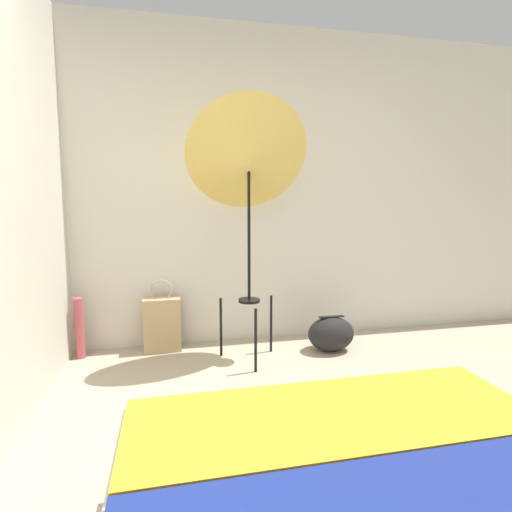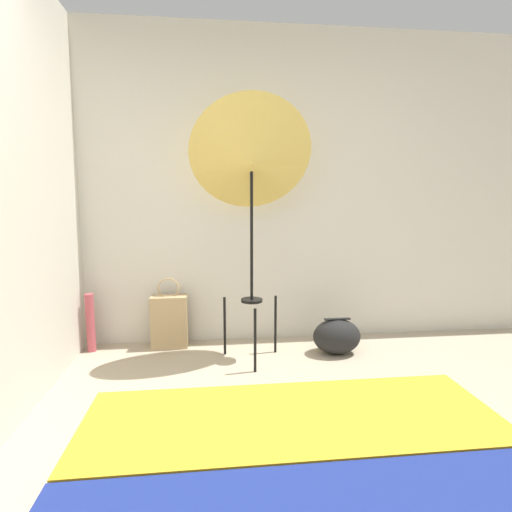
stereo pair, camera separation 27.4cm
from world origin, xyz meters
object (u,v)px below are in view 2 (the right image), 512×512
at_px(tote_bag, 169,321).
at_px(duffel_bag, 337,336).
at_px(paper_roll, 90,323).
at_px(photo_umbrella, 251,160).

distance_m(tote_bag, duffel_bag, 1.36).
bearing_deg(tote_bag, paper_roll, -177.66).
bearing_deg(photo_umbrella, tote_bag, 153.25).
distance_m(photo_umbrella, tote_bag, 1.46).
height_order(photo_umbrella, tote_bag, photo_umbrella).
bearing_deg(photo_umbrella, duffel_bag, 3.09).
distance_m(photo_umbrella, paper_roll, 1.80).
height_order(photo_umbrella, paper_roll, photo_umbrella).
relative_size(photo_umbrella, tote_bag, 3.30).
bearing_deg(tote_bag, duffel_bag, -12.32).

